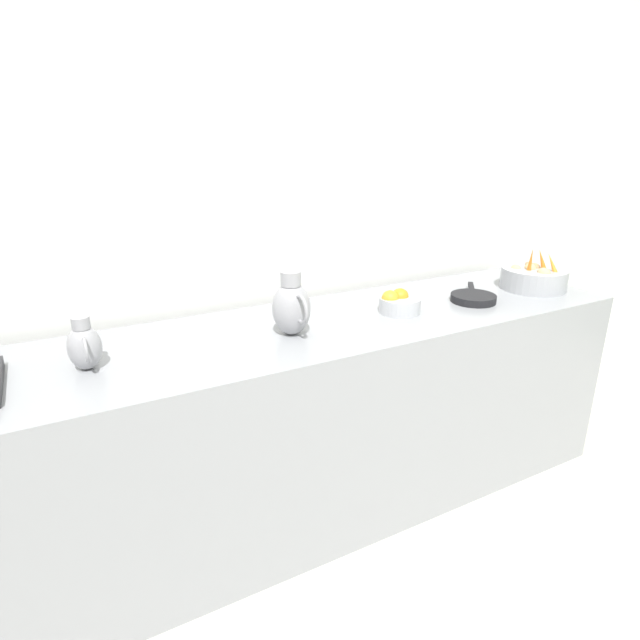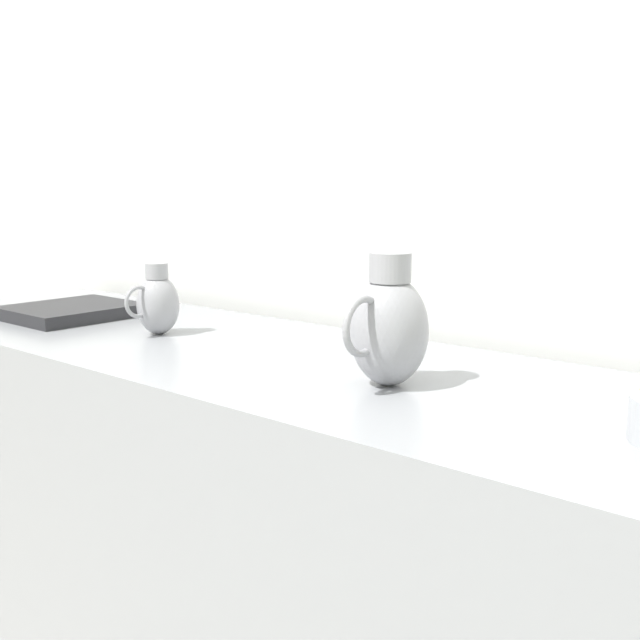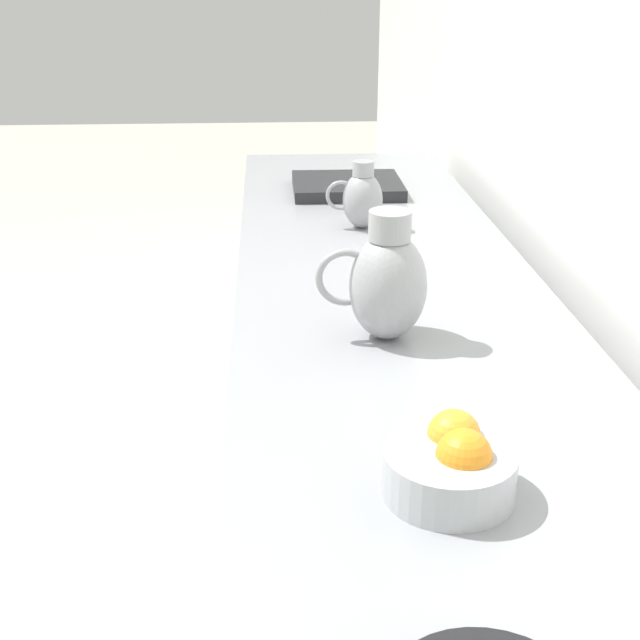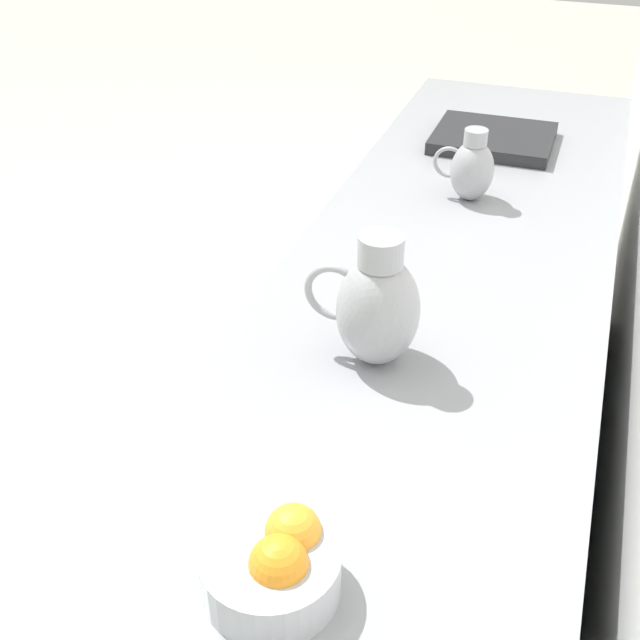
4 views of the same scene
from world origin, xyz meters
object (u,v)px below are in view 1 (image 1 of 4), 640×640
Objects in this scene: metal_pitcher_tall at (292,307)px; metal_pitcher_short at (85,346)px; vegetable_colander at (534,278)px; skillet_on_counter at (473,298)px; orange_bowl at (399,303)px.

metal_pitcher_short is at bearing -92.50° from metal_pitcher_tall.
vegetable_colander is 0.42m from skillet_on_counter.
vegetable_colander is 1.09× the size of skillet_on_counter.
metal_pitcher_short is (-0.03, -0.74, -0.03)m from metal_pitcher_tall.
metal_pitcher_tall is 0.94m from skillet_on_counter.
orange_bowl is 0.62× the size of skillet_on_counter.
skillet_on_counter is at bearing 84.36° from orange_bowl.
vegetable_colander is 1.36m from metal_pitcher_tall.
skillet_on_counter is (0.02, 0.94, -0.10)m from metal_pitcher_tall.
metal_pitcher_tall is (-0.00, -1.36, 0.06)m from vegetable_colander.
skillet_on_counter is at bearing 88.25° from metal_pitcher_short.
metal_pitcher_short is (-0.03, -2.10, 0.03)m from vegetable_colander.
orange_bowl is 1.27m from metal_pitcher_short.
metal_pitcher_tall is at bearing -87.72° from orange_bowl.
metal_pitcher_tall is 0.85× the size of skillet_on_counter.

